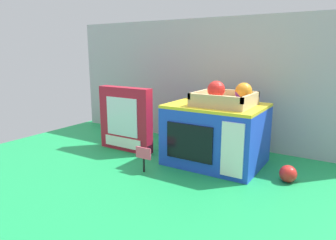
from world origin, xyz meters
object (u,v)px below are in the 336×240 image
toy_microwave (216,134)px  price_sign (143,156)px  food_groups_crate (227,97)px  loose_toy_apple (288,174)px  cookie_set_box (125,119)px

toy_microwave → price_sign: toy_microwave is taller
price_sign → food_groups_crate: bearing=44.6°
toy_microwave → loose_toy_apple: 0.32m
food_groups_crate → loose_toy_apple: (0.26, -0.03, -0.25)m
food_groups_crate → cookie_set_box: food_groups_crate is taller
toy_microwave → cookie_set_box: size_ratio=1.26×
food_groups_crate → cookie_set_box: size_ratio=0.74×
cookie_set_box → loose_toy_apple: (0.74, 0.02, -0.12)m
cookie_set_box → price_sign: size_ratio=3.01×
cookie_set_box → loose_toy_apple: cookie_set_box is taller
loose_toy_apple → price_sign: bearing=-158.0°
price_sign → loose_toy_apple: size_ratio=1.60×
cookie_set_box → toy_microwave: bearing=8.4°
toy_microwave → food_groups_crate: (0.05, -0.01, 0.16)m
toy_microwave → cookie_set_box: (-0.43, -0.06, 0.02)m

